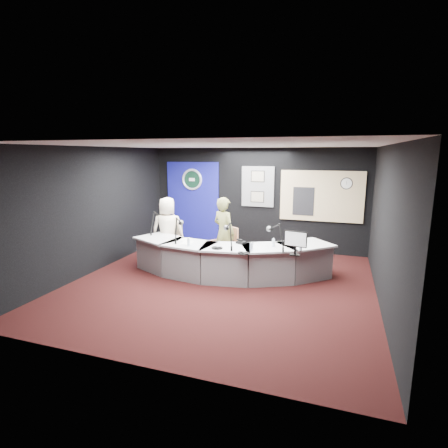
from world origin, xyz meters
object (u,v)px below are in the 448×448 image
(armchair_left, at_px, (168,242))
(broadcast_desk, at_px, (227,259))
(person_man, at_px, (168,230))
(armchair_right, at_px, (224,250))
(person_woman, at_px, (224,233))

(armchair_left, bearing_deg, broadcast_desk, -22.29)
(broadcast_desk, bearing_deg, person_man, 163.38)
(armchair_left, bearing_deg, armchair_right, -6.12)
(armchair_right, relative_size, person_woman, 0.51)
(person_man, relative_size, person_woman, 0.96)
(armchair_left, height_order, armchair_right, armchair_left)
(broadcast_desk, bearing_deg, armchair_left, 163.38)
(armchair_right, xyz_separation_m, person_woman, (0.00, 0.00, 0.41))
(broadcast_desk, distance_m, armchair_left, 1.78)
(broadcast_desk, height_order, armchair_left, armchair_left)
(armchair_right, relative_size, person_man, 0.53)
(person_woman, bearing_deg, broadcast_desk, 141.37)
(broadcast_desk, height_order, person_man, person_man)
(broadcast_desk, relative_size, person_woman, 2.69)
(broadcast_desk, relative_size, person_man, 2.79)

